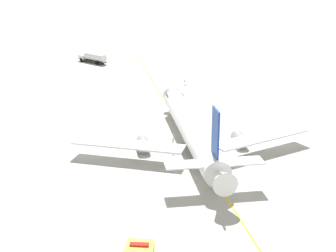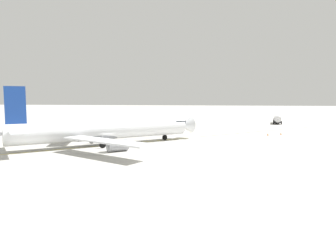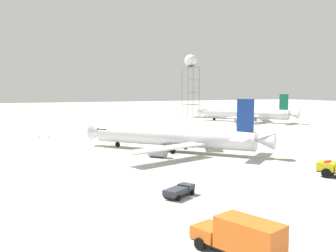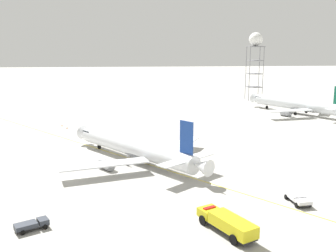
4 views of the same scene
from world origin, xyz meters
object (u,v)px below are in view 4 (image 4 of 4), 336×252
safety_cone_mid (62,125)px  airliner_secondary (298,105)px  airliner_main (136,149)px  radar_tower (256,43)px  fire_tender_truck (227,222)px  safety_cone_near (67,128)px  baggage_truck_truck (32,225)px  pushback_tug_truck (297,198)px

safety_cone_mid → airliner_secondary: bearing=-79.3°
airliner_main → radar_tower: 101.30m
airliner_main → fire_tender_truck: airliner_main is taller
airliner_main → fire_tender_truck: 35.53m
fire_tender_truck → airliner_secondary: bearing=-54.5°
airliner_main → safety_cone_mid: size_ratio=60.71×
radar_tower → safety_cone_near: 90.29m
airliner_main → baggage_truck_truck: 33.53m
baggage_truck_truck → radar_tower: radar_tower is taller
radar_tower → safety_cone_near: (-51.96, 70.00, -23.48)m
airliner_main → baggage_truck_truck: bearing=115.4°
pushback_tug_truck → baggage_truck_truck: size_ratio=1.13×
safety_cone_near → radar_tower: bearing=-53.4°
radar_tower → fire_tender_truck: bearing=162.5°
airliner_main → fire_tender_truck: size_ratio=3.35×
pushback_tug_truck → safety_cone_near: size_ratio=9.73×
safety_cone_near → safety_cone_mid: bearing=30.8°
airliner_main → baggage_truck_truck: (-30.36, 14.07, -2.03)m
radar_tower → baggage_truck_truck: bearing=151.2°
safety_cone_near → safety_cone_mid: (3.44, 2.05, 0.00)m
radar_tower → safety_cone_mid: bearing=124.0°
pushback_tug_truck → safety_cone_mid: size_ratio=9.73×
airliner_main → fire_tender_truck: (-33.35, -12.21, -1.21)m
airliner_secondary → baggage_truck_truck: airliner_secondary is taller
fire_tender_truck → safety_cone_mid: 78.45m
pushback_tug_truck → fire_tender_truck: (-9.38, 13.38, 0.72)m
airliner_main → safety_cone_mid: bearing=-8.8°
safety_cone_near → fire_tender_truck: bearing=-154.2°
fire_tender_truck → safety_cone_near: fire_tender_truck is taller
radar_tower → safety_cone_mid: (-48.52, 72.05, -23.48)m
safety_cone_mid → pushback_tug_truck: bearing=-141.9°
safety_cone_mid → radar_tower: bearing=-56.0°
pushback_tug_truck → safety_cone_near: 73.62m
airliner_secondary → safety_cone_mid: airliner_secondary is taller
pushback_tug_truck → baggage_truck_truck: bearing=-87.5°
baggage_truck_truck → safety_cone_mid: size_ratio=8.59×
pushback_tug_truck → radar_tower: (109.62, -24.23, 22.95)m
baggage_truck_truck → safety_cone_near: 64.35m
airliner_main → radar_tower: size_ratio=1.18×
baggage_truck_truck → safety_cone_mid: 67.99m
airliner_main → fire_tender_truck: bearing=160.4°
airliner_main → pushback_tug_truck: bearing=-172.9°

